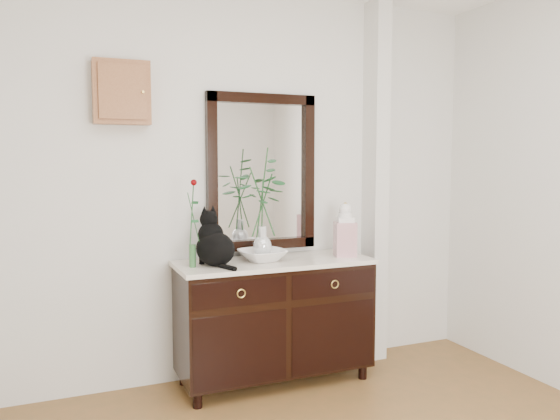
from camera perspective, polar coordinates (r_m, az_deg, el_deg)
name	(u,v)px	position (r m, az deg, el deg)	size (l,w,h in m)	color
wall_back	(248,185)	(3.85, -3.38, 2.61)	(3.60, 0.04, 2.70)	silver
pilaster	(375,183)	(4.22, 9.94, 2.76)	(0.12, 0.20, 2.70)	silver
sideboard	(274,314)	(3.80, -0.59, -10.85)	(1.33, 0.52, 0.82)	black
wall_mirror	(262,172)	(3.87, -1.92, 3.96)	(0.80, 0.06, 1.10)	black
key_cabinet	(122,92)	(3.64, -16.22, 11.72)	(0.35, 0.10, 0.40)	brown
cat	(215,238)	(3.52, -6.79, -2.89)	(0.25, 0.31, 0.36)	black
lotus_bowl	(262,255)	(3.68, -1.85, -4.74)	(0.31, 0.31, 0.08)	white
vase_branches	(262,202)	(3.64, -1.87, 0.80)	(0.36, 0.36, 0.75)	silver
bud_vase_rose	(192,223)	(3.47, -9.18, -1.33)	(0.07, 0.07, 0.57)	#306232
ginger_jar	(345,229)	(3.86, 6.82, -1.98)	(0.14, 0.14, 0.39)	white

